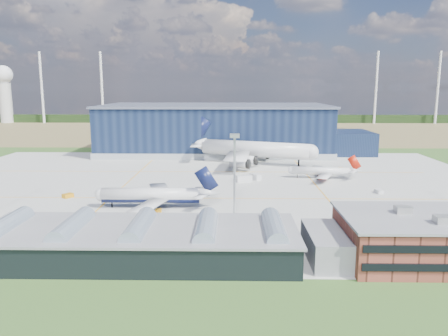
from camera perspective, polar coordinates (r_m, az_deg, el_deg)
ground at (r=150.92m, az=-2.50°, el=-3.04°), size 600.00×600.00×0.00m
apron at (r=160.64m, az=-2.28°, el=-2.19°), size 220.00×160.00×0.08m
farmland at (r=368.27m, az=-0.38°, el=4.97°), size 600.00×220.00×0.01m
treeline at (r=447.65m, az=-0.12°, el=6.46°), size 600.00×8.00×8.00m
horizon_dressing at (r=484.37m, az=-23.73°, el=9.47°), size 440.20×18.00×70.00m
hangar at (r=242.51m, az=-0.47°, el=4.88°), size 145.00×62.00×26.10m
glass_concourse at (r=93.37m, az=-8.84°, el=-9.39°), size 78.00×23.00×8.60m
light_mast_center at (r=118.13m, az=1.39°, el=0.83°), size 2.60×2.60×23.00m
airliner_navy at (r=130.65m, az=-9.54°, el=-2.54°), size 37.85×37.04×12.24m
airliner_red at (r=174.69m, az=12.53°, el=0.15°), size 32.06×31.52×9.39m
airliner_widebody at (r=203.22m, az=4.10°, el=3.54°), size 85.65×84.85×21.61m
gse_tug_a at (r=124.14m, az=-8.69°, el=-5.78°), size 2.40×3.69×1.48m
gse_tug_b at (r=150.40m, az=-19.73°, el=-3.43°), size 3.58×3.83×1.38m
gse_van_a at (r=165.21m, az=2.61°, el=-1.39°), size 6.44×4.29×2.59m
gse_cart_a at (r=156.47m, az=19.58°, el=-2.90°), size 2.71×3.49×1.35m
gse_van_b at (r=169.48m, az=4.12°, el=-1.16°), size 4.60×5.44×2.29m
gse_tug_c at (r=193.28m, az=15.00°, el=-0.18°), size 2.50×3.50×1.41m
airstair at (r=111.98m, az=-15.29°, el=-7.31°), size 2.26×5.44×3.45m
car_a at (r=105.18m, az=8.33°, el=-8.84°), size 3.96×2.31×1.27m
car_b at (r=113.10m, az=23.99°, el=-8.25°), size 4.24×2.32×1.32m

